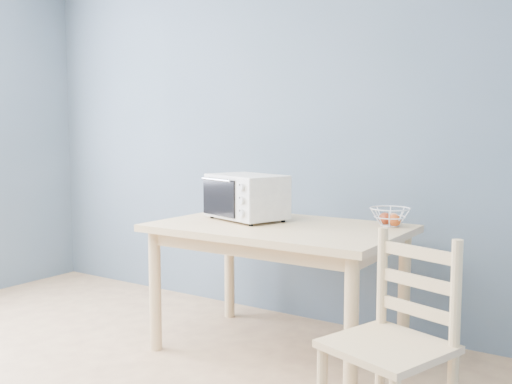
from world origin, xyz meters
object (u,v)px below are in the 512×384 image
Objects in this scene: fruit_basket at (390,217)px; dining_chair at (394,349)px; dining_table at (279,242)px; toaster_oven at (244,196)px.

fruit_basket is 0.33× the size of dining_chair.
fruit_basket reaches higher than dining_table.
dining_chair is at bearing -12.82° from toaster_oven.
dining_table is 0.38m from toaster_oven.
toaster_oven is 1.90× the size of fruit_basket.
toaster_oven is at bearing 167.12° from dining_chair.
fruit_basket is (0.83, 0.25, -0.09)m from toaster_oven.
toaster_oven reaches higher than fruit_basket.
fruit_basket is at bearing 29.08° from dining_table.
toaster_oven is 0.87m from fruit_basket.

